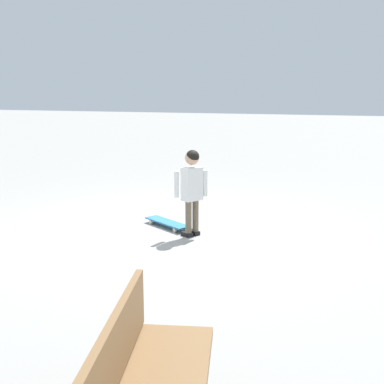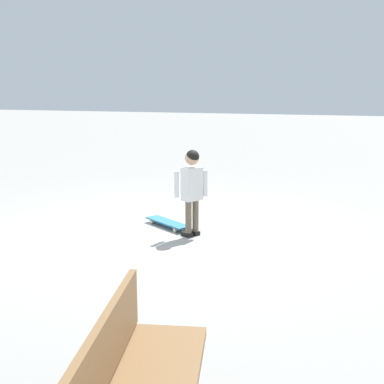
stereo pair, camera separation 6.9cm
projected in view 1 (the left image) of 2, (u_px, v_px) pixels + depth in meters
ground_plane at (165, 232)px, 6.45m from camera, size 50.00×50.00×0.00m
child_person at (192, 183)px, 6.16m from camera, size 0.28×0.37×1.06m
skateboard at (167, 223)px, 6.67m from camera, size 0.57×0.71×0.07m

